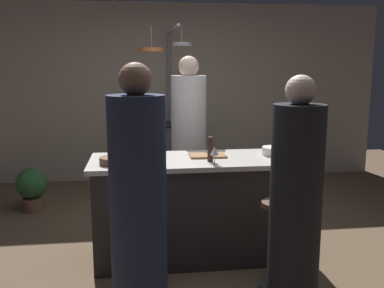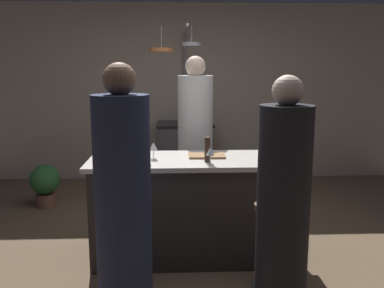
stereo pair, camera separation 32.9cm
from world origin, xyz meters
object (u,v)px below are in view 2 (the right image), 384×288
pepper_mill (207,150)px  wine_glass_by_chef (210,152)px  bar_stool_right (271,243)px  guest_left (123,207)px  mixing_bowl_wooden (110,159)px  wine_bottle_amber (134,140)px  bar_stool_left (124,245)px  wine_glass_near_left_guest (153,147)px  cutting_board (207,156)px  wine_bottle_rose (145,149)px  wine_bottle_red (138,145)px  chef (195,145)px  mixing_bowl_ceramic (274,152)px  wine_bottle_dark (141,152)px  stove_range (185,153)px  potted_plant (45,183)px  guest_right (283,210)px

pepper_mill → wine_glass_by_chef: pepper_mill is taller
bar_stool_right → wine_glass_by_chef: wine_glass_by_chef is taller
bar_stool_right → pepper_mill: pepper_mill is taller
guest_left → mixing_bowl_wooden: bearing=103.5°
bar_stool_right → wine_bottle_amber: size_ratio=2.06×
bar_stool_left → pepper_mill: pepper_mill is taller
wine_glass_near_left_guest → pepper_mill: bearing=-16.5°
cutting_board → mixing_bowl_wooden: mixing_bowl_wooden is taller
bar_stool_left → wine_bottle_rose: size_ratio=2.37×
bar_stool_left → wine_bottle_red: bearing=84.4°
chef → mixing_bowl_wooden: chef is taller
bar_stool_left → bar_stool_right: 1.10m
chef → cutting_board: chef is taller
bar_stool_left → mixing_bowl_ceramic: mixing_bowl_ceramic is taller
cutting_board → wine_bottle_dark: bearing=-151.4°
wine_bottle_amber → pepper_mill: bearing=-30.7°
stove_range → potted_plant: 2.00m
potted_plant → mixing_bowl_wooden: (1.04, -1.60, 0.63)m
chef → wine_bottle_amber: (-0.60, -0.74, 0.20)m
guest_left → chef: bearing=73.9°
potted_plant → wine_bottle_amber: (1.21, -1.22, 0.73)m
bar_stool_left → cutting_board: cutting_board is taller
guest_right → chef: bearing=103.6°
wine_bottle_red → wine_glass_near_left_guest: 0.15m
wine_bottle_red → wine_glass_by_chef: size_ratio=1.98×
bar_stool_right → potted_plant: 3.09m
bar_stool_left → guest_right: guest_right is taller
mixing_bowl_ceramic → stove_range: bearing=106.7°
wine_bottle_dark → wine_glass_by_chef: size_ratio=1.96×
wine_bottle_red → wine_bottle_amber: (-0.05, 0.19, 0.02)m
wine_glass_near_left_guest → mixing_bowl_wooden: 0.39m
guest_right → mixing_bowl_wooden: 1.51m
guest_left → cutting_board: guest_left is taller
chef → guest_right: (0.48, -1.96, -0.08)m
bar_stool_left → mixing_bowl_ceramic: size_ratio=3.39×
bar_stool_left → cutting_board: (0.67, 0.69, 0.53)m
wine_bottle_dark → mixing_bowl_wooden: 0.29m
wine_glass_by_chef → wine_glass_near_left_guest: bearing=151.9°
wine_bottle_rose → mixing_bowl_ceramic: bearing=7.3°
wine_glass_near_left_guest → wine_bottle_rose: bearing=-125.1°
cutting_board → wine_glass_by_chef: wine_glass_by_chef is taller
chef → mixing_bowl_ceramic: bearing=-55.1°
wine_bottle_red → stove_range: bearing=78.8°
cutting_board → pepper_mill: (-0.01, -0.21, 0.10)m
wine_bottle_dark → guest_left: bearing=-94.5°
wine_bottle_dark → wine_bottle_rose: wine_bottle_rose is taller
guest_left → mixing_bowl_ceramic: size_ratio=8.53×
guest_right → wine_glass_near_left_guest: 1.34m
mixing_bowl_ceramic → guest_right: bearing=-99.7°
guest_left → wine_bottle_rose: 0.91m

